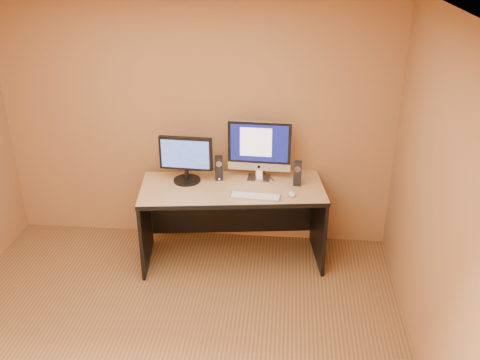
{
  "coord_description": "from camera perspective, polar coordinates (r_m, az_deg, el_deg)",
  "views": [
    {
      "loc": [
        0.92,
        -3.07,
        3.06
      ],
      "look_at": [
        0.5,
        1.42,
        0.94
      ],
      "focal_mm": 40.0,
      "sensor_mm": 36.0,
      "label": 1
    }
  ],
  "objects": [
    {
      "name": "imac",
      "position": [
        5.2,
        2.05,
        3.17
      ],
      "size": [
        0.64,
        0.26,
        0.6
      ],
      "primitive_type": null,
      "rotation": [
        0.0,
        0.0,
        -0.04
      ],
      "color": "#B7B7BB",
      "rests_on": "desk"
    },
    {
      "name": "mouse",
      "position": [
        4.99,
        5.58,
        -1.47
      ],
      "size": [
        0.08,
        0.12,
        0.04
      ],
      "primitive_type": "ellipsoid",
      "rotation": [
        0.0,
        0.0,
        0.19
      ],
      "color": "silver",
      "rests_on": "desk"
    },
    {
      "name": "keyboard",
      "position": [
        4.95,
        1.63,
        -1.74
      ],
      "size": [
        0.48,
        0.16,
        0.02
      ],
      "primitive_type": "cube",
      "rotation": [
        0.0,
        0.0,
        -0.07
      ],
      "color": "#B9B9BE",
      "rests_on": "desk"
    },
    {
      "name": "desk",
      "position": [
        5.33,
        -0.8,
        -4.69
      ],
      "size": [
        1.85,
        0.99,
        0.81
      ],
      "primitive_type": null,
      "rotation": [
        0.0,
        0.0,
        0.13
      ],
      "color": "tan",
      "rests_on": "ground"
    },
    {
      "name": "cable_a",
      "position": [
        5.37,
        2.99,
        0.44
      ],
      "size": [
        0.14,
        0.21,
        0.01
      ],
      "primitive_type": "cylinder",
      "rotation": [
        1.57,
        0.0,
        0.56
      ],
      "color": "black",
      "rests_on": "desk"
    },
    {
      "name": "cable_b",
      "position": [
        5.41,
        2.15,
        0.62
      ],
      "size": [
        0.09,
        0.18,
        0.01
      ],
      "primitive_type": "cylinder",
      "rotation": [
        1.57,
        0.0,
        -0.44
      ],
      "color": "black",
      "rests_on": "desk"
    },
    {
      "name": "second_monitor",
      "position": [
        5.2,
        -5.78,
        2.18
      ],
      "size": [
        0.54,
        0.29,
        0.46
      ],
      "primitive_type": null,
      "rotation": [
        0.0,
        0.0,
        -0.05
      ],
      "color": "black",
      "rests_on": "desk"
    },
    {
      "name": "speaker_right",
      "position": [
        5.17,
        6.15,
        0.71
      ],
      "size": [
        0.08,
        0.08,
        0.24
      ],
      "primitive_type": null,
      "rotation": [
        0.0,
        0.0,
        -0.05
      ],
      "color": "black",
      "rests_on": "desk"
    },
    {
      "name": "speaker_left",
      "position": [
        5.26,
        -2.27,
        1.28
      ],
      "size": [
        0.09,
        0.09,
        0.24
      ],
      "primitive_type": null,
      "rotation": [
        0.0,
        0.0,
        0.17
      ],
      "color": "black",
      "rests_on": "desk"
    },
    {
      "name": "ceiling",
      "position": [
        3.24,
        -11.7,
        16.48
      ],
      "size": [
        4.0,
        4.0,
        0.0
      ],
      "primitive_type": "plane",
      "color": "white",
      "rests_on": "walls"
    },
    {
      "name": "walls",
      "position": [
        3.66,
        -9.94,
        -4.03
      ],
      "size": [
        4.0,
        4.0,
        2.6
      ],
      "primitive_type": null,
      "color": "#93623B",
      "rests_on": "ground"
    }
  ]
}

